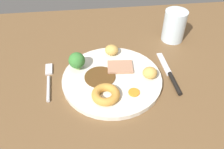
{
  "coord_description": "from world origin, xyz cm",
  "views": [
    {
      "loc": [
        -8.43,
        -50.13,
        50.27
      ],
      "look_at": [
        -2.82,
        -2.37,
        6.0
      ],
      "focal_mm": 37.59,
      "sensor_mm": 36.0,
      "label": 1
    }
  ],
  "objects_px": {
    "yorkshire_pudding": "(106,94)",
    "dinner_plate": "(112,79)",
    "meat_slice_main": "(122,67)",
    "roast_potato_right": "(150,73)",
    "broccoli_floret": "(77,61)",
    "water_glass": "(174,26)",
    "carrot_coin_front": "(134,92)",
    "knife": "(171,76)",
    "fork": "(49,80)",
    "roast_potato_left": "(112,50)"
  },
  "relations": [
    {
      "from": "yorkshire_pudding",
      "to": "dinner_plate",
      "type": "bearing_deg",
      "value": 71.45
    },
    {
      "from": "meat_slice_main",
      "to": "roast_potato_right",
      "type": "xyz_separation_m",
      "value": [
        0.07,
        -0.05,
        0.01
      ]
    },
    {
      "from": "broccoli_floret",
      "to": "water_glass",
      "type": "relative_size",
      "value": 0.51
    },
    {
      "from": "roast_potato_right",
      "to": "carrot_coin_front",
      "type": "distance_m",
      "value": 0.08
    },
    {
      "from": "carrot_coin_front",
      "to": "knife",
      "type": "distance_m",
      "value": 0.14
    },
    {
      "from": "fork",
      "to": "roast_potato_right",
      "type": "bearing_deg",
      "value": -100.32
    },
    {
      "from": "yorkshire_pudding",
      "to": "broccoli_floret",
      "type": "xyz_separation_m",
      "value": [
        -0.07,
        0.12,
        0.02
      ]
    },
    {
      "from": "knife",
      "to": "carrot_coin_front",
      "type": "bearing_deg",
      "value": 115.35
    },
    {
      "from": "meat_slice_main",
      "to": "carrot_coin_front",
      "type": "height_order",
      "value": "meat_slice_main"
    },
    {
      "from": "yorkshire_pudding",
      "to": "water_glass",
      "type": "bearing_deg",
      "value": 45.13
    },
    {
      "from": "roast_potato_left",
      "to": "roast_potato_right",
      "type": "relative_size",
      "value": 1.02
    },
    {
      "from": "broccoli_floret",
      "to": "water_glass",
      "type": "height_order",
      "value": "water_glass"
    },
    {
      "from": "meat_slice_main",
      "to": "knife",
      "type": "distance_m",
      "value": 0.14
    },
    {
      "from": "knife",
      "to": "water_glass",
      "type": "xyz_separation_m",
      "value": [
        0.06,
        0.19,
        0.05
      ]
    },
    {
      "from": "meat_slice_main",
      "to": "broccoli_floret",
      "type": "distance_m",
      "value": 0.13
    },
    {
      "from": "yorkshire_pudding",
      "to": "roast_potato_right",
      "type": "xyz_separation_m",
      "value": [
        0.13,
        0.06,
        0.01
      ]
    },
    {
      "from": "fork",
      "to": "yorkshire_pudding",
      "type": "bearing_deg",
      "value": -124.93
    },
    {
      "from": "carrot_coin_front",
      "to": "roast_potato_left",
      "type": "bearing_deg",
      "value": 102.64
    },
    {
      "from": "dinner_plate",
      "to": "fork",
      "type": "bearing_deg",
      "value": 173.7
    },
    {
      "from": "roast_potato_left",
      "to": "roast_potato_right",
      "type": "distance_m",
      "value": 0.15
    },
    {
      "from": "roast_potato_left",
      "to": "knife",
      "type": "distance_m",
      "value": 0.2
    },
    {
      "from": "carrot_coin_front",
      "to": "knife",
      "type": "relative_size",
      "value": 0.16
    },
    {
      "from": "meat_slice_main",
      "to": "carrot_coin_front",
      "type": "distance_m",
      "value": 0.1
    },
    {
      "from": "yorkshire_pudding",
      "to": "broccoli_floret",
      "type": "distance_m",
      "value": 0.14
    },
    {
      "from": "dinner_plate",
      "to": "fork",
      "type": "relative_size",
      "value": 1.84
    },
    {
      "from": "meat_slice_main",
      "to": "broccoli_floret",
      "type": "xyz_separation_m",
      "value": [
        -0.13,
        0.01,
        0.03
      ]
    },
    {
      "from": "meat_slice_main",
      "to": "yorkshire_pudding",
      "type": "distance_m",
      "value": 0.12
    },
    {
      "from": "carrot_coin_front",
      "to": "fork",
      "type": "bearing_deg",
      "value": 159.29
    },
    {
      "from": "yorkshire_pudding",
      "to": "fork",
      "type": "relative_size",
      "value": 0.48
    },
    {
      "from": "dinner_plate",
      "to": "roast_potato_right",
      "type": "xyz_separation_m",
      "value": [
        0.1,
        -0.01,
        0.02
      ]
    },
    {
      "from": "knife",
      "to": "roast_potato_right",
      "type": "bearing_deg",
      "value": 95.39
    },
    {
      "from": "roast_potato_right",
      "to": "knife",
      "type": "distance_m",
      "value": 0.07
    },
    {
      "from": "roast_potato_left",
      "to": "roast_potato_right",
      "type": "xyz_separation_m",
      "value": [
        0.09,
        -0.12,
        0.0
      ]
    },
    {
      "from": "yorkshire_pudding",
      "to": "carrot_coin_front",
      "type": "height_order",
      "value": "yorkshire_pudding"
    },
    {
      "from": "yorkshire_pudding",
      "to": "fork",
      "type": "height_order",
      "value": "yorkshire_pudding"
    },
    {
      "from": "carrot_coin_front",
      "to": "broccoli_floret",
      "type": "height_order",
      "value": "broccoli_floret"
    },
    {
      "from": "fork",
      "to": "roast_potato_left",
      "type": "bearing_deg",
      "value": -69.4
    },
    {
      "from": "broccoli_floret",
      "to": "yorkshire_pudding",
      "type": "bearing_deg",
      "value": -60.01
    },
    {
      "from": "roast_potato_left",
      "to": "water_glass",
      "type": "bearing_deg",
      "value": 19.64
    },
    {
      "from": "knife",
      "to": "water_glass",
      "type": "height_order",
      "value": "water_glass"
    },
    {
      "from": "broccoli_floret",
      "to": "fork",
      "type": "bearing_deg",
      "value": -160.95
    },
    {
      "from": "carrot_coin_front",
      "to": "meat_slice_main",
      "type": "bearing_deg",
      "value": 99.82
    },
    {
      "from": "fork",
      "to": "water_glass",
      "type": "relative_size",
      "value": 1.44
    },
    {
      "from": "dinner_plate",
      "to": "broccoli_floret",
      "type": "relative_size",
      "value": 5.22
    },
    {
      "from": "yorkshire_pudding",
      "to": "knife",
      "type": "bearing_deg",
      "value": 19.67
    },
    {
      "from": "broccoli_floret",
      "to": "meat_slice_main",
      "type": "bearing_deg",
      "value": -5.81
    },
    {
      "from": "dinner_plate",
      "to": "knife",
      "type": "bearing_deg",
      "value": -1.32
    },
    {
      "from": "dinner_plate",
      "to": "roast_potato_right",
      "type": "height_order",
      "value": "roast_potato_right"
    },
    {
      "from": "roast_potato_left",
      "to": "carrot_coin_front",
      "type": "xyz_separation_m",
      "value": [
        0.04,
        -0.17,
        -0.01
      ]
    },
    {
      "from": "dinner_plate",
      "to": "water_glass",
      "type": "bearing_deg",
      "value": 38.48
    }
  ]
}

